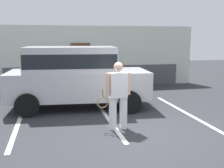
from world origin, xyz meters
The scene contains 8 objects.
ground_plane centered at (0.00, 0.00, 0.00)m, with size 40.00×40.00×0.00m, color #2D2D33.
parking_stripe_0 centered at (-3.02, 1.50, 0.00)m, with size 0.12×4.40×0.01m, color silver.
parking_stripe_1 centered at (-0.49, 1.50, 0.00)m, with size 0.12×4.40×0.01m, color silver.
parking_stripe_2 centered at (2.04, 1.50, 0.00)m, with size 0.12×4.40×0.01m, color silver.
house_frontage centered at (-0.01, 6.86, 1.36)m, with size 9.93×0.40×2.90m.
parked_suv centered at (-1.28, 2.87, 1.15)m, with size 4.75×2.48×2.05m.
tennis_player_man centered at (-0.43, 0.39, 0.90)m, with size 0.90×0.29×1.74m.
potted_plant_by_porch centered at (2.13, 6.03, 0.45)m, with size 0.61×0.61×0.80m.
Camera 1 is at (-2.09, -6.30, 2.34)m, focal length 44.29 mm.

